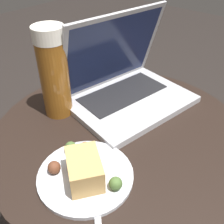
# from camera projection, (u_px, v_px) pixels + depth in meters

# --- Properties ---
(table) EXTENTS (0.66, 0.66, 0.54)m
(table) POSITION_uv_depth(u_px,v_px,m) (120.00, 176.00, 0.78)
(table) COLOR black
(table) RESTS_ON ground_plane
(napkin) EXTENTS (0.16, 0.13, 0.00)m
(napkin) POSITION_uv_depth(u_px,v_px,m) (94.00, 167.00, 0.57)
(napkin) COLOR white
(napkin) RESTS_ON table
(laptop) EXTENTS (0.37, 0.30, 0.25)m
(laptop) POSITION_uv_depth(u_px,v_px,m) (125.00, 85.00, 0.76)
(laptop) COLOR #B2B2B7
(laptop) RESTS_ON table
(beer_glass) EXTENTS (0.08, 0.08, 0.24)m
(beer_glass) POSITION_uv_depth(u_px,v_px,m) (54.00, 73.00, 0.67)
(beer_glass) COLOR brown
(beer_glass) RESTS_ON table
(snack_plate) EXTENTS (0.20, 0.20, 0.06)m
(snack_plate) POSITION_uv_depth(u_px,v_px,m) (84.00, 171.00, 0.54)
(snack_plate) COLOR silver
(snack_plate) RESTS_ON table
(fork) EXTENTS (0.14, 0.15, 0.00)m
(fork) POSITION_uv_depth(u_px,v_px,m) (96.00, 188.00, 0.53)
(fork) COLOR silver
(fork) RESTS_ON table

